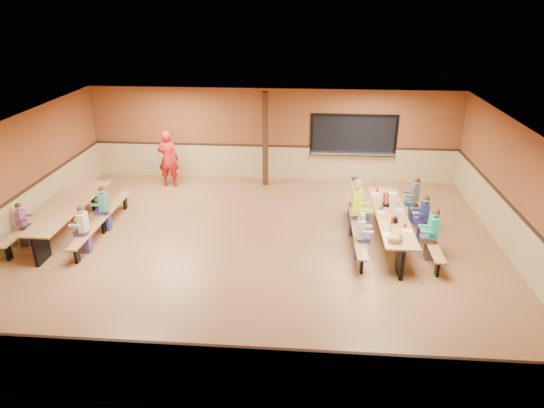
{
  "coord_description": "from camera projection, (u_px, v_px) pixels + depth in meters",
  "views": [
    {
      "loc": [
        1.18,
        -10.36,
        5.69
      ],
      "look_at": [
        0.35,
        0.12,
        1.15
      ],
      "focal_mm": 32.0,
      "sensor_mm": 36.0,
      "label": 1
    }
  ],
  "objects": [
    {
      "name": "punch_pitcher",
      "position": [
        386.0,
        197.0,
        12.61
      ],
      "size": [
        0.16,
        0.16,
        0.22
      ],
      "primitive_type": "cylinder",
      "color": "#B11D17",
      "rests_on": "cafeteria_table_main"
    },
    {
      "name": "seated_child_navy_right",
      "position": [
        424.0,
        219.0,
        12.0
      ],
      "size": [
        0.36,
        0.3,
        1.2
      ],
      "primitive_type": null,
      "color": "#19204F",
      "rests_on": "ground"
    },
    {
      "name": "condiment_ketchup",
      "position": [
        392.0,
        221.0,
        11.37
      ],
      "size": [
        0.06,
        0.06,
        0.17
      ],
      "primitive_type": "cylinder",
      "color": "#B2140F",
      "rests_on": "cafeteria_table_main"
    },
    {
      "name": "cafeteria_table_second",
      "position": [
        71.0,
        213.0,
        12.5
      ],
      "size": [
        1.91,
        3.7,
        0.74
      ],
      "color": "#A77042",
      "rests_on": "ground"
    },
    {
      "name": "seated_child_char_right",
      "position": [
        415.0,
        200.0,
        13.09
      ],
      "size": [
        0.37,
        0.3,
        1.21
      ],
      "primitive_type": null,
      "color": "#484C53",
      "rests_on": "ground"
    },
    {
      "name": "seated_child_tan_sec",
      "position": [
        84.0,
        229.0,
        11.46
      ],
      "size": [
        0.36,
        0.29,
        1.18
      ],
      "primitive_type": null,
      "color": "beige",
      "rests_on": "ground"
    },
    {
      "name": "seated_child_grey_left",
      "position": [
        353.0,
        198.0,
        13.15
      ],
      "size": [
        0.38,
        0.31,
        1.24
      ],
      "primitive_type": null,
      "color": "silver",
      "rests_on": "ground"
    },
    {
      "name": "chip_bowl",
      "position": [
        395.0,
        238.0,
        10.56
      ],
      "size": [
        0.32,
        0.32,
        0.15
      ],
      "primitive_type": null,
      "color": "#FFA428",
      "rests_on": "cafeteria_table_main"
    },
    {
      "name": "seated_child_white_left",
      "position": [
        360.0,
        236.0,
        11.17
      ],
      "size": [
        0.35,
        0.29,
        1.17
      ],
      "primitive_type": null,
      "color": "#BBBDC2",
      "rests_on": "ground"
    },
    {
      "name": "cafeteria_table_main",
      "position": [
        390.0,
        222.0,
        11.97
      ],
      "size": [
        1.91,
        3.7,
        0.74
      ],
      "color": "#A77042",
      "rests_on": "ground"
    },
    {
      "name": "seated_child_teal_right",
      "position": [
        432.0,
        235.0,
        11.12
      ],
      "size": [
        0.4,
        0.33,
        1.27
      ],
      "primitive_type": null,
      "color": "teal",
      "rests_on": "ground"
    },
    {
      "name": "seated_adult_yellow",
      "position": [
        356.0,
        208.0,
        12.26
      ],
      "size": [
        0.5,
        0.41,
        1.48
      ],
      "primitive_type": null,
      "color": "#CCF11F",
      "rests_on": "ground"
    },
    {
      "name": "table_paddle",
      "position": [
        386.0,
        201.0,
        12.33
      ],
      "size": [
        0.16,
        0.16,
        0.56
      ],
      "color": "black",
      "rests_on": "cafeteria_table_main"
    },
    {
      "name": "place_settings",
      "position": [
        392.0,
        212.0,
        11.87
      ],
      "size": [
        0.65,
        3.3,
        0.11
      ],
      "primitive_type": null,
      "color": "beige",
      "rests_on": "cafeteria_table_main"
    },
    {
      "name": "napkin_dispenser",
      "position": [
        395.0,
        220.0,
        11.45
      ],
      "size": [
        0.1,
        0.14,
        0.13
      ],
      "primitive_type": "cube",
      "color": "black",
      "rests_on": "cafeteria_table_main"
    },
    {
      "name": "structural_post",
      "position": [
        265.0,
        140.0,
        15.27
      ],
      "size": [
        0.18,
        0.18,
        3.0
      ],
      "primitive_type": "cube",
      "color": "#301D10",
      "rests_on": "ground"
    },
    {
      "name": "seated_child_purple_sec",
      "position": [
        22.0,
        225.0,
        11.78
      ],
      "size": [
        0.32,
        0.26,
        1.11
      ],
      "primitive_type": null,
      "color": "#794970",
      "rests_on": "ground"
    },
    {
      "name": "seated_child_green_sec",
      "position": [
        104.0,
        209.0,
        12.58
      ],
      "size": [
        0.36,
        0.3,
        1.19
      ],
      "primitive_type": null,
      "color": "#387E68",
      "rests_on": "ground"
    },
    {
      "name": "ground",
      "position": [
        257.0,
        249.0,
        11.83
      ],
      "size": [
        12.0,
        12.0,
        0.0
      ],
      "primitive_type": "plane",
      "color": "brown",
      "rests_on": "ground"
    },
    {
      "name": "condiment_mustard",
      "position": [
        391.0,
        219.0,
        11.43
      ],
      "size": [
        0.06,
        0.06,
        0.17
      ],
      "primitive_type": "cylinder",
      "color": "yellow",
      "rests_on": "cafeteria_table_main"
    },
    {
      "name": "room_envelope",
      "position": [
        257.0,
        223.0,
        11.55
      ],
      "size": [
        12.04,
        10.04,
        3.02
      ],
      "color": "brown",
      "rests_on": "ground"
    },
    {
      "name": "kitchen_pass_through",
      "position": [
        353.0,
        137.0,
        15.59
      ],
      "size": [
        2.78,
        0.28,
        1.38
      ],
      "color": "black",
      "rests_on": "ground"
    },
    {
      "name": "standing_woman",
      "position": [
        168.0,
        159.0,
        15.4
      ],
      "size": [
        0.67,
        0.45,
        1.82
      ],
      "primitive_type": "imported",
      "rotation": [
        0.0,
        0.0,
        3.12
      ],
      "color": "#B21914",
      "rests_on": "ground"
    }
  ]
}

